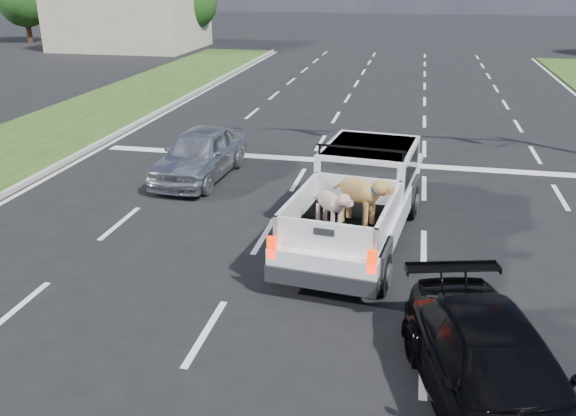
# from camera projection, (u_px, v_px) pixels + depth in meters

# --- Properties ---
(ground) EXTENTS (160.00, 160.00, 0.00)m
(ground) POSITION_uv_depth(u_px,v_px,m) (311.00, 345.00, 9.66)
(ground) COLOR black
(ground) RESTS_ON ground
(road_markings) EXTENTS (17.75, 60.00, 0.01)m
(road_markings) POSITION_uv_depth(u_px,v_px,m) (354.00, 201.00, 15.64)
(road_markings) COLOR silver
(road_markings) RESTS_ON ground
(curb_left) EXTENTS (0.15, 60.00, 0.14)m
(curb_left) POSITION_uv_depth(u_px,v_px,m) (26.00, 182.00, 16.83)
(curb_left) COLOR #9A978D
(curb_left) RESTS_ON ground
(building_left) EXTENTS (10.00, 8.00, 4.40)m
(building_left) POSITION_uv_depth(u_px,v_px,m) (130.00, 18.00, 45.49)
(building_left) COLOR #BDAF90
(building_left) RESTS_ON ground
(tree_far_a) EXTENTS (4.20, 4.20, 5.40)m
(tree_far_a) POSITION_uv_depth(u_px,v_px,m) (24.00, 0.00, 48.83)
(tree_far_a) COLOR #332114
(tree_far_a) RESTS_ON ground
(tree_far_b) EXTENTS (4.20, 4.20, 5.40)m
(tree_far_b) POSITION_uv_depth(u_px,v_px,m) (93.00, 1.00, 47.68)
(tree_far_b) COLOR #332114
(tree_far_b) RESTS_ON ground
(tree_far_c) EXTENTS (4.20, 4.20, 5.40)m
(tree_far_c) POSITION_uv_depth(u_px,v_px,m) (189.00, 2.00, 46.15)
(tree_far_c) COLOR #332114
(tree_far_c) RESTS_ON ground
(pickup_truck) EXTENTS (2.65, 5.81, 2.11)m
(pickup_truck) POSITION_uv_depth(u_px,v_px,m) (359.00, 198.00, 13.10)
(pickup_truck) COLOR black
(pickup_truck) RESTS_ON ground
(silver_sedan) EXTENTS (1.91, 4.26, 1.42)m
(silver_sedan) POSITION_uv_depth(u_px,v_px,m) (200.00, 153.00, 17.22)
(silver_sedan) COLOR #BABDC2
(silver_sedan) RESTS_ON ground
(black_coupe) EXTENTS (2.81, 4.65, 1.26)m
(black_coupe) POSITION_uv_depth(u_px,v_px,m) (496.00, 374.00, 7.94)
(black_coupe) COLOR black
(black_coupe) RESTS_ON ground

